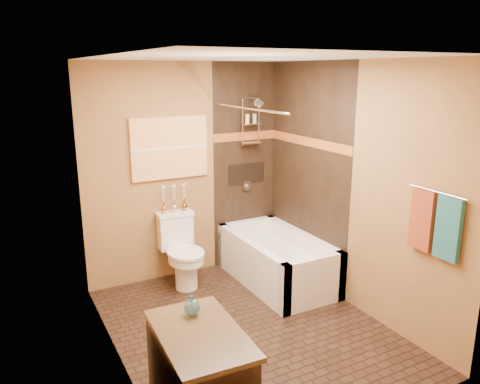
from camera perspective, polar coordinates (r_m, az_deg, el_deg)
floor at (r=4.67m, az=0.97°, el=-16.27°), size 3.00×3.00×0.00m
wall_left at (r=3.76m, az=-15.19°, el=-3.69°), size 0.02×3.00×2.50m
wall_right at (r=4.85m, az=13.52°, el=0.52°), size 0.02×3.00×2.50m
wall_back at (r=5.49m, az=-6.62°, el=2.46°), size 2.40×0.02×2.50m
wall_front at (r=3.02m, az=15.19°, el=-8.24°), size 2.40×0.02×2.50m
ceiling at (r=4.01m, az=1.13°, el=16.09°), size 3.00×3.00×0.00m
alcove_tile_back at (r=5.80m, az=0.56°, el=3.21°), size 0.85×0.01×2.50m
alcove_tile_right at (r=5.41m, az=8.18°, el=2.22°), size 0.01×1.50×2.50m
mosaic_band_back at (r=5.73m, az=0.62°, el=6.82°), size 0.85×0.01×0.10m
mosaic_band_right at (r=5.33m, az=8.24°, el=6.10°), size 0.01×1.50×0.10m
alcove_niche at (r=5.83m, az=0.80°, el=2.26°), size 0.50×0.01×0.25m
shower_fixtures at (r=5.65m, az=1.34°, el=7.18°), size 0.24×0.33×1.16m
curtain_rod at (r=4.87m, az=0.89°, el=10.18°), size 0.03×1.55×0.03m
towel_bar at (r=4.07m, az=22.94°, el=-0.03°), size 0.02×0.55×0.02m
towel_teal at (r=4.07m, az=24.07°, el=-4.10°), size 0.05×0.22×0.52m
towel_rust at (r=4.22m, az=21.31°, el=-3.17°), size 0.05×0.22×0.52m
sunset_painting at (r=5.34m, az=-8.57°, el=5.33°), size 0.90×0.04×0.70m
vanity_mirror at (r=2.76m, az=-10.46°, el=-4.60°), size 0.01×1.00×0.90m
bathtub at (r=5.51m, az=4.50°, el=-8.69°), size 0.80×1.50×0.55m
toilet at (r=5.40m, az=-7.14°, el=-7.05°), size 0.42×0.62×0.82m
vanity at (r=3.37m, az=-4.91°, el=-22.18°), size 0.57×0.89×0.76m
teal_bottle at (r=3.32m, az=-5.87°, el=-13.60°), size 0.14×0.14×0.18m
bud_vases at (r=5.38m, az=-8.04°, el=-0.72°), size 0.31×0.07×0.31m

